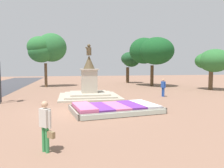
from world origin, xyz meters
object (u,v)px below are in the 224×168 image
flower_planter (115,108)px  pedestrian_with_handbag (46,123)px  statue_monument (89,88)px  pedestrian_near_planter (163,86)px

flower_planter → pedestrian_with_handbag: pedestrian_with_handbag is taller
statue_monument → pedestrian_near_planter: size_ratio=3.23×
pedestrian_near_planter → statue_monument: bearing=172.7°
pedestrian_with_handbag → pedestrian_near_planter: 15.10m
statue_monument → pedestrian_with_handbag: 12.88m
flower_planter → pedestrian_with_handbag: size_ratio=3.39×
flower_planter → statue_monument: statue_monument is taller
pedestrian_with_handbag → statue_monument: bearing=78.4°
pedestrian_with_handbag → flower_planter: bearing=58.5°
pedestrian_near_planter → pedestrian_with_handbag: bearing=-129.0°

